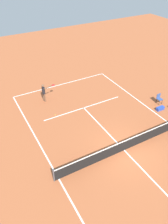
{
  "coord_description": "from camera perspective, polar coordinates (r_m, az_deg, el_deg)",
  "views": [
    {
      "loc": [
        8.02,
        8.49,
        11.81
      ],
      "look_at": [
        0.81,
        -4.49,
        0.8
      ],
      "focal_mm": 35.93,
      "sensor_mm": 36.0,
      "label": 1
    }
  ],
  "objects": [
    {
      "name": "ground_plane",
      "position": [
        16.61,
        10.17,
        -9.52
      ],
      "size": [
        60.0,
        60.0,
        0.0
      ],
      "primitive_type": "plane",
      "color": "#AD5933"
    },
    {
      "name": "court_lines",
      "position": [
        16.61,
        10.17,
        -9.51
      ],
      "size": [
        10.36,
        21.92,
        0.01
      ],
      "color": "white",
      "rests_on": "ground"
    },
    {
      "name": "tennis_net",
      "position": [
        16.26,
        10.35,
        -8.3
      ],
      "size": [
        10.96,
        0.1,
        1.07
      ],
      "color": "#4C4C51",
      "rests_on": "ground"
    },
    {
      "name": "player_serving",
      "position": [
        20.99,
        -10.12,
        5.22
      ],
      "size": [
        1.35,
        0.49,
        1.81
      ],
      "rotation": [
        0.0,
        0.0,
        1.84
      ],
      "color": "brown",
      "rests_on": "ground"
    },
    {
      "name": "tennis_ball",
      "position": [
        19.61,
        -7.34,
        -0.72
      ],
      "size": [
        0.07,
        0.07,
        0.07
      ],
      "primitive_type": "sphere",
      "color": "#CCE033",
      "rests_on": "ground"
    },
    {
      "name": "courtside_chair_mid",
      "position": [
        21.82,
        18.6,
        3.33
      ],
      "size": [
        0.44,
        0.46,
        0.95
      ],
      "color": "#262626",
      "rests_on": "ground"
    },
    {
      "name": "equipment_bag",
      "position": [
        21.14,
        18.81,
        0.87
      ],
      "size": [
        0.76,
        0.32,
        0.3
      ],
      "primitive_type": "cube",
      "color": "#2647B7",
      "rests_on": "ground"
    }
  ]
}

